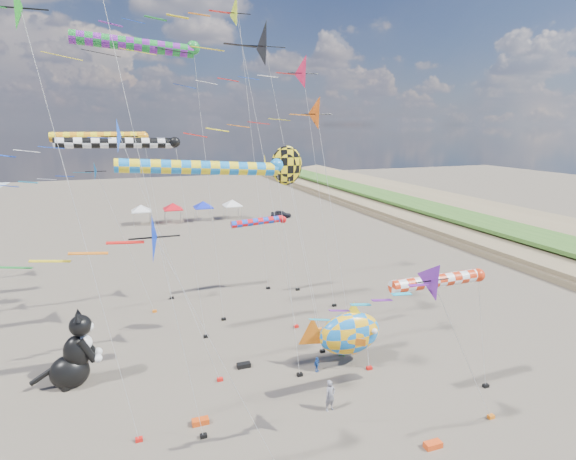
# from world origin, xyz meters

# --- Properties ---
(delta_kite_1) EXTENTS (11.64, 2.01, 12.92)m
(delta_kite_1) POSITION_xyz_m (-7.55, 1.95, 11.57)
(delta_kite_1) COLOR #0529CD
(delta_kite_1) RESTS_ON ground
(delta_kite_2) EXTENTS (10.50, 1.74, 13.14)m
(delta_kite_2) POSITION_xyz_m (-10.90, 22.96, 11.84)
(delta_kite_2) COLOR #1E84D3
(delta_kite_2) RESTS_ON ground
(delta_kite_4) EXTENTS (12.42, 2.77, 21.13)m
(delta_kite_4) POSITION_xyz_m (4.94, 18.84, 19.51)
(delta_kite_4) COLOR #EF1C49
(delta_kite_4) RESTS_ON ground
(delta_kite_5) EXTENTS (10.64, 2.19, 17.62)m
(delta_kite_5) POSITION_xyz_m (2.29, 10.69, 16.21)
(delta_kite_5) COLOR #F15A0E
(delta_kite_5) RESTS_ON ground
(delta_kite_6) EXTENTS (15.75, 3.09, 22.32)m
(delta_kite_6) POSITION_xyz_m (1.17, 14.85, 20.54)
(delta_kite_6) COLOR black
(delta_kite_6) RESTS_ON ground
(delta_kite_7) EXTENTS (10.93, 2.28, 24.25)m
(delta_kite_7) POSITION_xyz_m (0.23, 16.00, 22.80)
(delta_kite_7) COLOR #DFFF22
(delta_kite_7) RESTS_ON ground
(delta_kite_8) EXTENTS (10.13, 2.12, 21.18)m
(delta_kite_8) POSITION_xyz_m (-11.94, 6.32, 19.79)
(delta_kite_8) COLOR #1E9220
(delta_kite_8) RESTS_ON ground
(delta_kite_9) EXTENTS (9.46, 1.98, 9.98)m
(delta_kite_9) POSITION_xyz_m (5.62, 1.65, 8.70)
(delta_kite_9) COLOR #68209A
(delta_kite_9) RESTS_ON ground
(delta_kite_10) EXTENTS (10.75, 2.12, 16.35)m
(delta_kite_10) POSITION_xyz_m (-7.88, 10.43, 14.97)
(delta_kite_10) COLOR blue
(delta_kite_10) RESTS_ON ground
(windsock_0) EXTENTS (6.64, 0.67, 7.54)m
(windsock_0) POSITION_xyz_m (3.47, 23.67, 7.14)
(windsock_0) COLOR red
(windsock_0) RESTS_ON ground
(windsock_1) EXTENTS (9.08, 0.72, 15.04)m
(windsock_1) POSITION_xyz_m (-7.89, 16.69, 14.59)
(windsock_1) COLOR black
(windsock_1) RESTS_ON ground
(windsock_2) EXTENTS (8.82, 0.84, 15.28)m
(windsock_2) POSITION_xyz_m (-9.38, 25.58, 14.80)
(windsock_2) COLOR orange
(windsock_2) RESTS_ON ground
(windsock_3) EXTENTS (7.42, 0.77, 7.86)m
(windsock_3) POSITION_xyz_m (8.08, 4.15, 7.44)
(windsock_3) COLOR red
(windsock_3) RESTS_ON ground
(windsock_4) EXTENTS (9.70, 0.96, 21.65)m
(windsock_4) POSITION_xyz_m (-6.19, 19.32, 21.11)
(windsock_4) COLOR #18872D
(windsock_4) RESTS_ON ground
(windsock_5) EXTENTS (10.29, 0.77, 13.98)m
(windsock_5) POSITION_xyz_m (-3.70, 9.25, 13.54)
(windsock_5) COLOR blue
(windsock_5) RESTS_ON ground
(angelfish_kite) EXTENTS (3.74, 3.02, 14.47)m
(angelfish_kite) POSITION_xyz_m (2.15, 13.56, 13.05)
(angelfish_kite) COLOR yellow
(angelfish_kite) RESTS_ON ground
(cat_inflatable) EXTENTS (3.61, 1.88, 4.81)m
(cat_inflatable) POSITION_xyz_m (-11.84, 13.18, 2.41)
(cat_inflatable) COLOR black
(cat_inflatable) RESTS_ON ground
(fish_inflatable) EXTENTS (5.91, 2.75, 4.54)m
(fish_inflatable) POSITION_xyz_m (5.27, 9.42, 2.31)
(fish_inflatable) COLOR blue
(fish_inflatable) RESTS_ON ground
(person_adult) EXTENTS (0.76, 0.59, 1.85)m
(person_adult) POSITION_xyz_m (2.00, 5.33, 0.92)
(person_adult) COLOR slate
(person_adult) RESTS_ON ground
(child_green) EXTENTS (0.68, 0.62, 1.13)m
(child_green) POSITION_xyz_m (5.42, 10.54, 0.57)
(child_green) COLOR #288921
(child_green) RESTS_ON ground
(child_blue) EXTENTS (0.65, 0.52, 1.04)m
(child_blue) POSITION_xyz_m (2.95, 9.37, 0.52)
(child_blue) COLOR #2654AA
(child_blue) RESTS_ON ground
(kite_bag_0) EXTENTS (0.90, 0.44, 0.30)m
(kite_bag_0) POSITION_xyz_m (4.91, 13.85, 0.15)
(kite_bag_0) COLOR blue
(kite_bag_0) RESTS_ON ground
(kite_bag_1) EXTENTS (0.90, 0.44, 0.30)m
(kite_bag_1) POSITION_xyz_m (-5.11, 6.62, 0.15)
(kite_bag_1) COLOR #D5420F
(kite_bag_1) RESTS_ON ground
(kite_bag_2) EXTENTS (0.90, 0.44, 0.30)m
(kite_bag_2) POSITION_xyz_m (5.60, 0.82, 0.15)
(kite_bag_2) COLOR #E84413
(kite_bag_2) RESTS_ON ground
(kite_bag_3) EXTENTS (0.90, 0.44, 0.30)m
(kite_bag_3) POSITION_xyz_m (-1.45, 11.51, 0.15)
(kite_bag_3) COLOR black
(kite_bag_3) RESTS_ON ground
(tent_row) EXTENTS (19.20, 4.20, 3.80)m
(tent_row) POSITION_xyz_m (1.50, 60.00, 3.15)
(tent_row) COLOR silver
(tent_row) RESTS_ON ground
(parked_car) EXTENTS (3.79, 2.92, 1.21)m
(parked_car) POSITION_xyz_m (17.20, 58.00, 0.60)
(parked_car) COLOR #26262D
(parked_car) RESTS_ON ground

